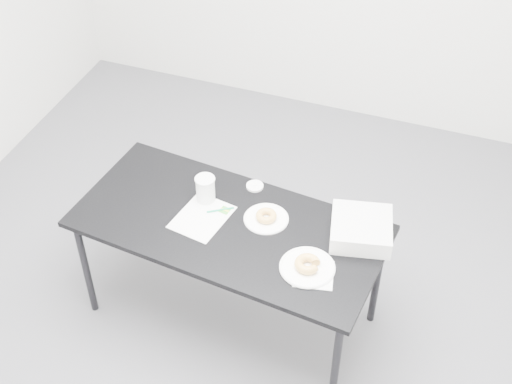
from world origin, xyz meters
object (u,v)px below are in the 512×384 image
(donut_far, at_px, (266,216))
(plate_near, at_px, (307,267))
(scorecard, at_px, (202,217))
(donut_near, at_px, (308,264))
(table, at_px, (229,232))
(coffee_cup, at_px, (205,189))
(plate_far, at_px, (266,219))
(bakery_box, at_px, (361,229))
(pen, at_px, (220,210))

(donut_far, bearing_deg, plate_near, -40.38)
(scorecard, distance_m, donut_near, 0.60)
(table, distance_m, donut_near, 0.48)
(scorecard, bearing_deg, coffee_cup, 113.63)
(plate_far, height_order, coffee_cup, coffee_cup)
(plate_near, distance_m, coffee_cup, 0.68)
(plate_near, bearing_deg, plate_far, 139.62)
(scorecard, height_order, bakery_box, bakery_box)
(table, distance_m, pen, 0.12)
(table, relative_size, coffee_cup, 11.12)
(donut_far, xyz_separation_m, bakery_box, (0.46, 0.04, 0.02))
(plate_near, height_order, donut_far, donut_far)
(pen, bearing_deg, donut_near, -56.31)
(plate_far, height_order, donut_far, donut_far)
(bakery_box, bearing_deg, pen, 173.10)
(table, distance_m, coffee_cup, 0.25)
(donut_far, relative_size, coffee_cup, 0.73)
(plate_far, distance_m, bakery_box, 0.47)
(bakery_box, bearing_deg, donut_far, 173.22)
(donut_near, bearing_deg, donut_far, 139.62)
(scorecard, relative_size, plate_near, 1.15)
(scorecard, bearing_deg, pen, 56.85)
(plate_far, bearing_deg, table, -149.75)
(table, height_order, bakery_box, bakery_box)
(plate_far, relative_size, donut_far, 2.13)
(donut_far, height_order, bakery_box, bakery_box)
(plate_near, bearing_deg, table, 161.77)
(table, bearing_deg, donut_near, -12.25)
(table, bearing_deg, plate_near, -12.25)
(plate_near, height_order, donut_near, donut_near)
(table, relative_size, donut_near, 13.11)
(table, bearing_deg, bakery_box, 18.52)
(scorecard, xyz_separation_m, plate_near, (0.59, -0.15, 0.01))
(table, xyz_separation_m, scorecard, (-0.14, 0.00, 0.05))
(donut_near, bearing_deg, table, 161.77)
(table, xyz_separation_m, donut_far, (0.16, 0.09, 0.08))
(donut_near, bearing_deg, bakery_box, 57.89)
(scorecard, xyz_separation_m, plate_far, (0.30, 0.09, 0.00))
(coffee_cup, bearing_deg, scorecard, -76.07)
(pen, bearing_deg, scorecard, -166.15)
(pen, relative_size, donut_near, 1.13)
(table, height_order, donut_far, donut_far)
(donut_near, bearing_deg, plate_near, 0.00)
(donut_near, bearing_deg, plate_far, 139.62)
(table, height_order, donut_near, donut_near)
(plate_near, relative_size, coffee_cup, 1.81)
(pen, xyz_separation_m, bakery_box, (0.70, 0.07, 0.04))
(scorecard, relative_size, plate_far, 1.33)
(plate_near, xyz_separation_m, donut_far, (-0.28, 0.24, 0.02))
(plate_near, distance_m, bakery_box, 0.34)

